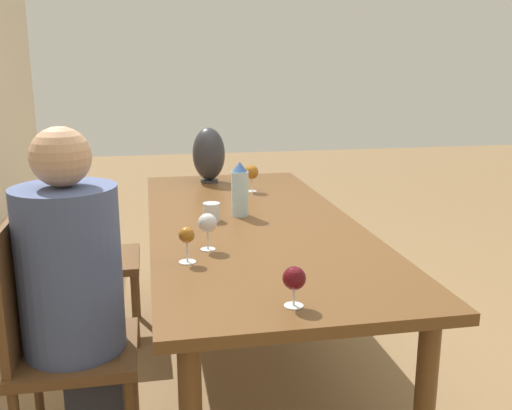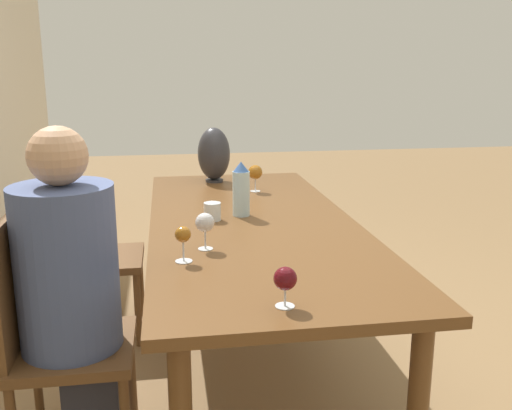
{
  "view_description": "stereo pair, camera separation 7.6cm",
  "coord_description": "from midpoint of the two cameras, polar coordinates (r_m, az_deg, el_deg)",
  "views": [
    {
      "loc": [
        -2.55,
        0.47,
        1.47
      ],
      "look_at": [
        -0.11,
        0.0,
        0.85
      ],
      "focal_mm": 40.0,
      "sensor_mm": 36.0,
      "label": 1
    },
    {
      "loc": [
        -2.56,
        0.39,
        1.47
      ],
      "look_at": [
        -0.11,
        0.0,
        0.85
      ],
      "focal_mm": 40.0,
      "sensor_mm": 36.0,
      "label": 2
    }
  ],
  "objects": [
    {
      "name": "water_bottle",
      "position": [
        2.74,
        -2.42,
        1.54
      ],
      "size": [
        0.08,
        0.08,
        0.26
      ],
      "color": "#ADCCD6",
      "rests_on": "dining_table"
    },
    {
      "name": "dining_table",
      "position": [
        2.71,
        -1.24,
        -2.99
      ],
      "size": [
        2.29,
        0.95,
        0.75
      ],
      "color": "brown",
      "rests_on": "ground_plane"
    },
    {
      "name": "wine_glass_2",
      "position": [
        1.72,
        2.57,
        -7.42
      ],
      "size": [
        0.07,
        0.07,
        0.13
      ],
      "color": "silver",
      "rests_on": "dining_table"
    },
    {
      "name": "wine_glass_1",
      "position": [
        3.27,
        -1.13,
        3.26
      ],
      "size": [
        0.08,
        0.08,
        0.15
      ],
      "color": "silver",
      "rests_on": "dining_table"
    },
    {
      "name": "person_near",
      "position": [
        2.19,
        -18.55,
        -8.16
      ],
      "size": [
        0.37,
        0.37,
        1.27
      ],
      "color": "#2D2D38",
      "rests_on": "ground_plane"
    },
    {
      "name": "vase",
      "position": [
        3.54,
        -5.36,
        5.07
      ],
      "size": [
        0.2,
        0.2,
        0.34
      ],
      "color": "#2D2D33",
      "rests_on": "dining_table"
    },
    {
      "name": "water_tumbler",
      "position": [
        2.68,
        -5.28,
        -0.68
      ],
      "size": [
        0.08,
        0.08,
        0.08
      ],
      "color": "silver",
      "rests_on": "dining_table"
    },
    {
      "name": "chair_far",
      "position": [
        3.21,
        -17.57,
        -4.31
      ],
      "size": [
        0.44,
        0.44,
        0.94
      ],
      "color": "brown",
      "rests_on": "ground_plane"
    },
    {
      "name": "wine_glass_0",
      "position": [
        2.25,
        -5.85,
        -1.87
      ],
      "size": [
        0.08,
        0.08,
        0.15
      ],
      "color": "silver",
      "rests_on": "dining_table"
    },
    {
      "name": "chair_near",
      "position": [
        2.27,
        -20.45,
        -12.28
      ],
      "size": [
        0.44,
        0.44,
        0.94
      ],
      "color": "brown",
      "rests_on": "ground_plane"
    },
    {
      "name": "ground_plane",
      "position": [
        2.98,
        -1.17,
        -15.63
      ],
      "size": [
        14.0,
        14.0,
        0.0
      ],
      "primitive_type": "plane",
      "color": "olive"
    },
    {
      "name": "wine_glass_3",
      "position": [
        2.11,
        -7.97,
        -3.16
      ],
      "size": [
        0.06,
        0.06,
        0.14
      ],
      "color": "silver",
      "rests_on": "dining_table"
    }
  ]
}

